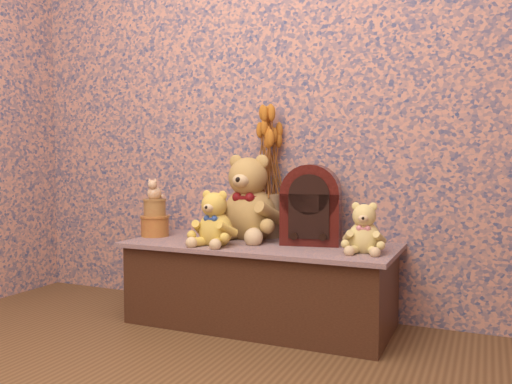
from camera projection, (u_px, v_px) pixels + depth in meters
display_shelf at (260, 284)px, 2.46m from camera, size 1.25×0.55×0.38m
teddy_large at (250, 194)px, 2.59m from camera, size 0.35×0.42×0.44m
teddy_medium at (215, 216)px, 2.39m from camera, size 0.22×0.26×0.27m
teddy_small at (364, 225)px, 2.20m from camera, size 0.20×0.23×0.22m
cathedral_radio at (311, 204)px, 2.43m from camera, size 0.30×0.24×0.37m
ceramic_vase at (268, 216)px, 2.63m from camera, size 0.14×0.14×0.22m
dried_stalks at (268, 153)px, 2.61m from camera, size 0.24×0.24×0.40m
biscuit_tin_lower at (155, 226)px, 2.67m from camera, size 0.16×0.16×0.10m
biscuit_tin_upper at (155, 208)px, 2.66m from camera, size 0.12×0.12×0.09m
cat_figurine at (154, 188)px, 2.66m from camera, size 0.10×0.11×0.11m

